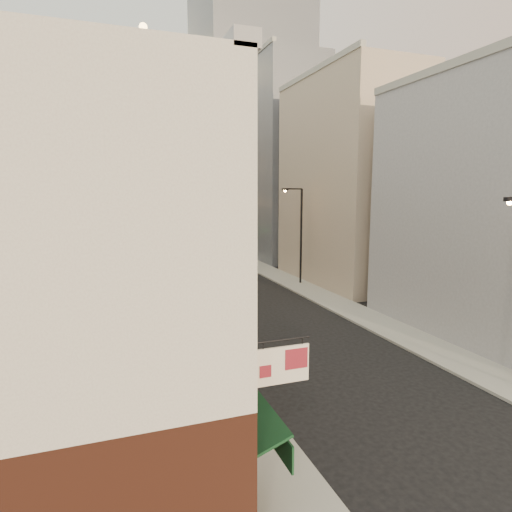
{
  "coord_description": "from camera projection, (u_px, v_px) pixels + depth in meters",
  "views": [
    {
      "loc": [
        -11.12,
        -7.62,
        8.99
      ],
      "look_at": [
        -0.78,
        21.25,
        4.46
      ],
      "focal_mm": 30.0,
      "sensor_mm": 36.0,
      "label": 1
    }
  ],
  "objects": [
    {
      "name": "left_bldg_wingrid",
      "position": [
        96.0,
        177.0,
        80.86
      ],
      "size": [
        8.0,
        20.0,
        24.0
      ],
      "primitive_type": "cube",
      "color": "gray",
      "rests_on": "ground"
    },
    {
      "name": "left_bldg_grey",
      "position": [
        92.0,
        183.0,
        45.77
      ],
      "size": [
        8.0,
        16.0,
        20.0
      ],
      "primitive_type": "cube",
      "color": "gray",
      "rests_on": "ground"
    },
    {
      "name": "clock_tower",
      "position": [
        148.0,
        154.0,
        94.88
      ],
      "size": [
        14.0,
        14.0,
        44.9
      ],
      "color": "tan",
      "rests_on": "ground"
    },
    {
      "name": "right_bldg_wingrid",
      "position": [
        272.0,
        164.0,
        60.79
      ],
      "size": [
        8.0,
        20.0,
        26.0
      ],
      "primitive_type": "cube",
      "color": "gray",
      "rests_on": "ground"
    },
    {
      "name": "traffic_light_right",
      "position": [
        250.0,
        232.0,
        55.42
      ],
      "size": [
        0.89,
        0.89,
        5.0
      ],
      "rotation": [
        0.0,
        0.0,
        3.5
      ],
      "color": "black",
      "rests_on": "ground"
    },
    {
      "name": "traffic_light_left",
      "position": [
        152.0,
        246.0,
        46.03
      ],
      "size": [
        0.51,
        0.37,
        5.0
      ],
      "rotation": [
        0.0,
        0.0,
        3.18
      ],
      "color": "black",
      "rests_on": "ground"
    },
    {
      "name": "right_bldg_grey",
      "position": [
        503.0,
        209.0,
        26.13
      ],
      "size": [
        8.0,
        16.0,
        16.0
      ],
      "primitive_type": "cube",
      "color": "gray",
      "rests_on": "ground"
    },
    {
      "name": "streetlamp_far",
      "position": [
        235.0,
        225.0,
        61.18
      ],
      "size": [
        1.95,
        0.92,
        7.86
      ],
      "rotation": [
        0.0,
        0.0,
        -0.38
      ],
      "color": "black",
      "rests_on": "ground"
    },
    {
      "name": "streetlamp_mid",
      "position": [
        299.0,
        230.0,
        41.64
      ],
      "size": [
        2.41,
        0.86,
        9.44
      ],
      "rotation": [
        0.0,
        0.0,
        0.28
      ],
      "color": "black",
      "rests_on": "ground"
    },
    {
      "name": "near_building_left",
      "position": [
        109.0,
        273.0,
        15.95
      ],
      "size": [
        8.3,
        23.04,
        12.3
      ],
      "color": "#55281B",
      "rests_on": "ground"
    },
    {
      "name": "left_bldg_beige",
      "position": [
        89.0,
        207.0,
        31.16
      ],
      "size": [
        8.0,
        12.0,
        16.0
      ],
      "primitive_type": "cube",
      "color": "tan",
      "rests_on": "ground"
    },
    {
      "name": "highrise",
      "position": [
        249.0,
        110.0,
        87.01
      ],
      "size": [
        21.0,
        23.0,
        51.2
      ],
      "color": "gray",
      "rests_on": "ground"
    },
    {
      "name": "sidewalk_left",
      "position": [
        139.0,
        256.0,
        61.16
      ],
      "size": [
        3.0,
        140.0,
        0.15
      ],
      "primitive_type": "cube",
      "color": "#9C9C8F",
      "rests_on": "ground"
    },
    {
      "name": "white_tower",
      "position": [
        211.0,
        144.0,
        85.37
      ],
      "size": [
        8.0,
        8.0,
        41.5
      ],
      "color": "silver",
      "rests_on": "ground"
    },
    {
      "name": "sidewalk_right",
      "position": [
        226.0,
        252.0,
        65.5
      ],
      "size": [
        3.0,
        140.0,
        0.15
      ],
      "primitive_type": "cube",
      "color": "#9C9C8F",
      "rests_on": "ground"
    },
    {
      "name": "right_bldg_beige",
      "position": [
        347.0,
        183.0,
        42.6
      ],
      "size": [
        8.0,
        16.0,
        20.0
      ],
      "primitive_type": "cube",
      "color": "tan",
      "rests_on": "ground"
    },
    {
      "name": "left_bldg_tan",
      "position": [
        95.0,
        196.0,
        62.75
      ],
      "size": [
        8.0,
        18.0,
        17.0
      ],
      "primitive_type": "cube",
      "color": "tan",
      "rests_on": "ground"
    }
  ]
}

